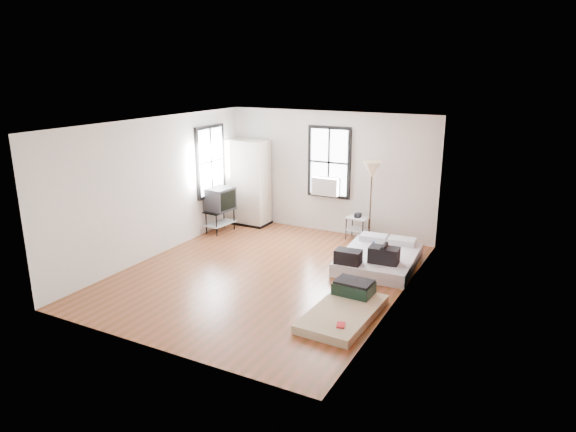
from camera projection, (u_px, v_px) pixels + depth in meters
The scene contains 8 objects.
ground at pixel (265, 274), 9.62m from camera, with size 6.00×6.00×0.00m, color brown.
room_shell at pixel (285, 181), 9.34m from camera, with size 5.02×6.02×2.80m.
mattress_main at pixel (378, 258), 9.98m from camera, with size 1.52×1.98×0.60m.
mattress_bare at pixel (346, 307), 8.05m from camera, with size 0.96×1.73×0.37m.
wardrobe at pixel (248, 183), 12.48m from camera, with size 1.05×0.61×2.07m.
side_table at pixel (358, 222), 11.45m from camera, with size 0.49×0.41×0.61m.
floor_lamp at pixel (372, 173), 10.94m from camera, with size 0.39×0.39×1.81m.
tv_stand at pixel (220, 201), 11.89m from camera, with size 0.59×0.79×1.06m.
Camera 1 is at (4.53, -7.72, 3.72)m, focal length 32.00 mm.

